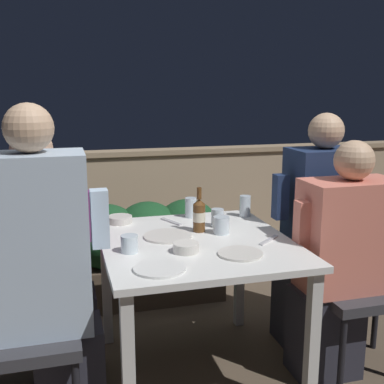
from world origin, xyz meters
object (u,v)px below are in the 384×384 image
Objects in this scene: chair_right_far at (347,243)px; person_blue_shirt at (46,273)px; chair_left_far at (1,278)px; person_navy_jumper at (315,230)px; beer_bottle at (199,215)px; person_purple_stripe at (46,260)px; person_coral_top at (341,262)px; chair_right_near at (377,264)px.

person_blue_shirt is at bearing -167.50° from chair_right_far.
chair_left_far is 1.64m from person_navy_jumper.
person_navy_jumper is at bearing 14.24° from person_blue_shirt.
person_blue_shirt reaches higher than person_navy_jumper.
person_navy_jumper is 0.69m from beer_bottle.
person_purple_stripe is 0.96× the size of person_navy_jumper.
chair_left_far is 0.98m from beer_bottle.
chair_left_far is at bearing -179.40° from chair_right_far.
beer_bottle is at bearing -0.85° from person_purple_stripe.
person_navy_jumper reaches higher than chair_right_far.
beer_bottle is (-0.64, 0.29, 0.21)m from person_coral_top.
person_blue_shirt is at bearing -165.76° from person_navy_jumper.
person_navy_jumper is (-0.17, 0.32, 0.10)m from chair_right_near.
person_blue_shirt reaches higher than chair_right_far.
person_navy_jumper reaches higher than chair_right_near.
person_blue_shirt is 1.46m from person_navy_jumper.
person_navy_jumper is (1.42, 0.36, -0.04)m from person_blue_shirt.
person_coral_top is (-0.21, -0.00, 0.03)m from chair_right_near.
person_coral_top is (1.39, -0.30, -0.04)m from person_purple_stripe.
person_navy_jumper is at bearing 0.77° from person_purple_stripe.
chair_right_near is (1.58, 0.04, -0.13)m from person_blue_shirt.
person_purple_stripe reaches higher than chair_right_far.
chair_left_far is at bearing 170.42° from chair_right_near.
chair_left_far is at bearing 122.53° from person_blue_shirt.
person_navy_jumper is at bearing 82.87° from person_coral_top.
person_blue_shirt is at bearing -88.31° from person_purple_stripe.
person_purple_stripe reaches higher than person_coral_top.
person_purple_stripe is 1.31× the size of chair_right_far.
chair_left_far is 0.73× the size of person_navy_jumper.
person_blue_shirt is at bearing -57.47° from chair_left_far.
chair_right_near is 0.21m from person_coral_top.
person_coral_top is 1.25× the size of chair_right_far.
person_purple_stripe is 1.05× the size of person_coral_top.
chair_left_far reaches higher than beer_bottle.
chair_right_far is at bearing 0.60° from chair_left_far.
beer_bottle is (-0.88, -0.03, 0.24)m from chair_right_far.
chair_right_near is 0.73× the size of person_navy_jumper.
person_navy_jumper is (-0.21, 0.00, 0.10)m from chair_right_far.
chair_left_far and chair_right_far have the same top height.
person_navy_jumper is at bearing 0.68° from chair_left_far.
chair_right_near is 0.33m from chair_right_far.
person_coral_top is 0.41m from chair_right_far.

